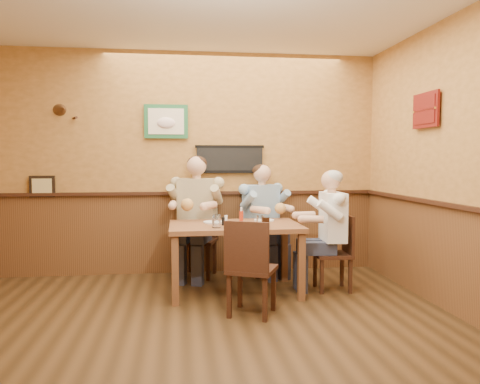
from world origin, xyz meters
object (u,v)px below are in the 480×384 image
object	(u,v)px
diner_white_elder	(333,237)
hot_sauce_bottle	(241,217)
dining_table	(235,232)
cola_tumbler	(266,222)
diner_blue_polo	(261,225)
chair_right_end	(332,253)
chair_near_side	(252,267)
diner_tan_shirt	(197,223)
pepper_shaker	(223,221)
water_glass_mid	(260,221)
chair_back_right	(261,240)
salt_shaker	(226,219)
chair_back_left	(197,239)
water_glass_left	(216,221)

from	to	relation	value
diner_white_elder	hot_sauce_bottle	bearing A→B (deg)	-82.33
dining_table	cola_tumbler	bearing A→B (deg)	-46.03
diner_blue_polo	chair_right_end	bearing A→B (deg)	-73.88
chair_near_side	diner_tan_shirt	bearing A→B (deg)	-48.76
dining_table	hot_sauce_bottle	distance (m)	0.23
cola_tumbler	pepper_shaker	size ratio (longest dim) A/B	1.22
diner_blue_polo	cola_tumbler	size ratio (longest dim) A/B	11.70
diner_tan_shirt	water_glass_mid	world-z (taller)	diner_tan_shirt
chair_back_right	hot_sauce_bottle	world-z (taller)	hot_sauce_bottle
chair_back_right	hot_sauce_bottle	bearing A→B (deg)	-135.11
dining_table	hot_sauce_bottle	size ratio (longest dim) A/B	8.07
diner_tan_shirt	chair_near_side	bearing A→B (deg)	-56.57
dining_table	cola_tumbler	distance (m)	0.43
chair_right_end	chair_back_right	bearing A→B (deg)	-137.94
salt_shaker	chair_right_end	bearing A→B (deg)	-7.37
dining_table	chair_back_left	world-z (taller)	chair_back_left
cola_tumbler	diner_white_elder	bearing A→B (deg)	17.18
salt_shaker	diner_white_elder	bearing A→B (deg)	-7.37
chair_back_right	pepper_shaker	bearing A→B (deg)	-145.69
salt_shaker	chair_near_side	bearing A→B (deg)	-79.41
chair_back_right	diner_white_elder	xyz separation A→B (m)	(0.66, -0.82, 0.16)
cola_tumbler	pepper_shaker	xyz separation A→B (m)	(-0.42, 0.21, -0.01)
chair_back_left	pepper_shaker	size ratio (longest dim) A/B	10.72
dining_table	water_glass_left	world-z (taller)	water_glass_left
chair_back_left	chair_right_end	size ratio (longest dim) A/B	1.12
diner_white_elder	water_glass_mid	size ratio (longest dim) A/B	9.47
chair_near_side	water_glass_mid	distance (m)	0.62
chair_back_right	water_glass_mid	distance (m)	1.12
diner_blue_polo	cola_tumbler	distance (m)	1.09
chair_back_right	diner_blue_polo	bearing A→B (deg)	157.28
diner_tan_shirt	diner_blue_polo	size ratio (longest dim) A/B	1.07
dining_table	diner_blue_polo	distance (m)	0.88
diner_white_elder	hot_sauce_bottle	size ratio (longest dim) A/B	6.88
chair_back_right	water_glass_left	xyz separation A→B (m)	(-0.64, -1.02, 0.38)
diner_tan_shirt	water_glass_mid	size ratio (longest dim) A/B	10.60
chair_back_left	chair_back_right	bearing A→B (deg)	18.34
cola_tumbler	salt_shaker	size ratio (longest dim) A/B	1.26
diner_blue_polo	cola_tumbler	world-z (taller)	diner_blue_polo
chair_back_left	chair_back_right	distance (m)	0.80
pepper_shaker	water_glass_left	bearing A→B (deg)	-118.34
diner_tan_shirt	cola_tumbler	size ratio (longest dim) A/B	12.57
water_glass_mid	hot_sauce_bottle	xyz separation A→B (m)	(-0.18, 0.14, 0.02)
pepper_shaker	hot_sauce_bottle	bearing A→B (deg)	-12.07
chair_near_side	water_glass_left	xyz separation A→B (m)	(-0.29, 0.49, 0.37)
cola_tumbler	hot_sauce_bottle	size ratio (longest dim) A/B	0.61
pepper_shaker	cola_tumbler	bearing A→B (deg)	-26.32
chair_back_left	chair_near_side	world-z (taller)	chair_back_left
chair_back_right	hot_sauce_bottle	xyz separation A→B (m)	(-0.37, -0.90, 0.40)
chair_near_side	hot_sauce_bottle	xyz separation A→B (m)	(-0.02, 0.61, 0.39)
chair_back_left	chair_right_end	distance (m)	1.66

